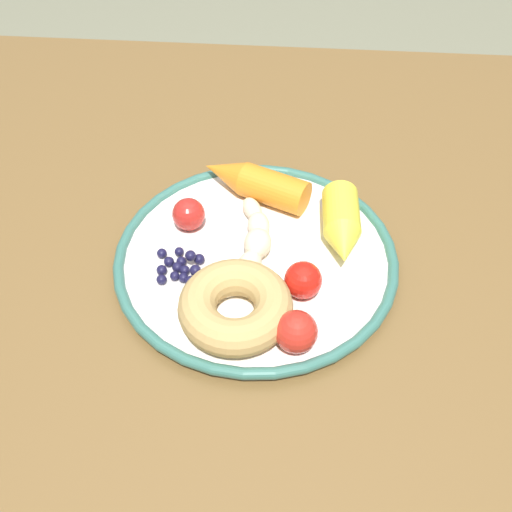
% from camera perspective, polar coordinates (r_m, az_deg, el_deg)
% --- Properties ---
extents(ground_plane, '(6.00, 6.00, 0.00)m').
position_cam_1_polar(ground_plane, '(1.33, 1.03, -22.23)').
color(ground_plane, '#77775D').
extents(dining_table, '(1.06, 0.92, 0.75)m').
position_cam_1_polar(dining_table, '(0.75, 1.70, -4.04)').
color(dining_table, brown).
rests_on(dining_table, ground_plane).
extents(plate, '(0.31, 0.31, 0.02)m').
position_cam_1_polar(plate, '(0.66, -0.00, -0.17)').
color(plate, white).
rests_on(plate, dining_table).
extents(banana, '(0.06, 0.16, 0.03)m').
position_cam_1_polar(banana, '(0.65, -0.37, 1.13)').
color(banana, beige).
rests_on(banana, plate).
extents(carrot_orange, '(0.14, 0.09, 0.04)m').
position_cam_1_polar(carrot_orange, '(0.72, -0.19, 7.02)').
color(carrot_orange, orange).
rests_on(carrot_orange, plate).
extents(carrot_yellow, '(0.04, 0.11, 0.04)m').
position_cam_1_polar(carrot_yellow, '(0.67, 8.15, 2.85)').
color(carrot_yellow, yellow).
rests_on(carrot_yellow, plate).
extents(donut, '(0.12, 0.12, 0.04)m').
position_cam_1_polar(donut, '(0.59, -1.96, -4.80)').
color(donut, tan).
rests_on(donut, plate).
extents(blueberry_pile, '(0.05, 0.05, 0.02)m').
position_cam_1_polar(blueberry_pile, '(0.64, -7.19, -1.00)').
color(blueberry_pile, '#191638').
rests_on(blueberry_pile, plate).
extents(tomato_near, '(0.04, 0.04, 0.04)m').
position_cam_1_polar(tomato_near, '(0.68, -6.41, 3.96)').
color(tomato_near, red).
rests_on(tomato_near, plate).
extents(tomato_mid, '(0.04, 0.04, 0.04)m').
position_cam_1_polar(tomato_mid, '(0.57, 3.83, -7.17)').
color(tomato_mid, red).
rests_on(tomato_mid, plate).
extents(tomato_far, '(0.04, 0.04, 0.04)m').
position_cam_1_polar(tomato_far, '(0.61, 4.48, -2.30)').
color(tomato_far, red).
rests_on(tomato_far, plate).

